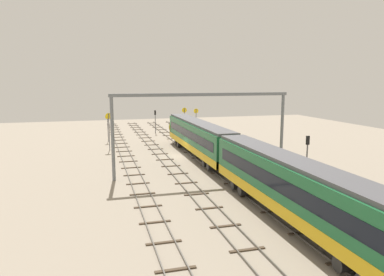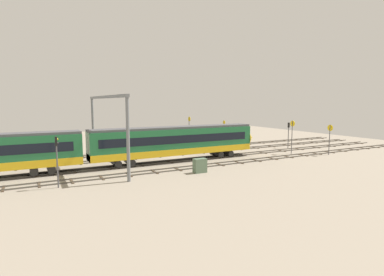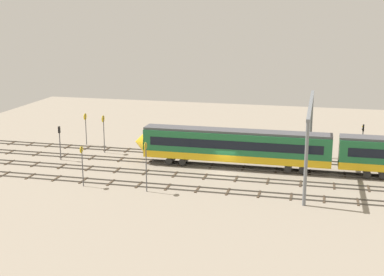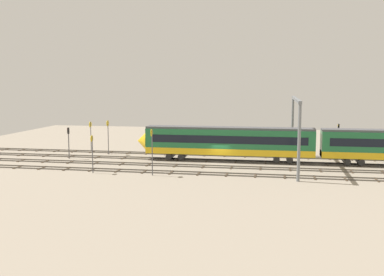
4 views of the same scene
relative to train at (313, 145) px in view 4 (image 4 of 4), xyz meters
name	(u,v)px [view 4 (image 4 of 4)]	position (x,y,z in m)	size (l,w,h in m)	color
ground_plane	(220,164)	(12.83, 2.44, -2.66)	(100.06, 100.06, 0.00)	gray
track_near_foreground	(225,155)	(12.83, -4.87, -2.59)	(84.06, 2.40, 0.16)	#59544C
track_with_train	(222,161)	(12.83, 0.00, -2.59)	(84.06, 2.40, 0.16)	#59544C
track_middle	(217,167)	(12.83, 4.87, -2.59)	(84.06, 2.40, 0.16)	#59544C
track_second_far	(212,174)	(12.83, 9.74, -2.59)	(84.06, 2.40, 0.16)	#59544C
train	(313,145)	(0.00, 0.00, 0.00)	(50.40, 3.24, 4.80)	#1E6638
overhead_gantry	(296,115)	(2.62, 2.12, 4.33)	(0.40, 20.46, 9.22)	slate
speed_sign_near_foreground	(108,132)	(31.15, -2.99, 0.87)	(0.14, 0.96, 5.40)	#4C4C51
speed_sign_mid_trackside	(92,149)	(27.71, 11.63, 0.36)	(0.14, 0.80, 4.77)	#4C4C51
speed_sign_far_trackside	(91,131)	(35.56, -6.62, 0.55)	(0.14, 0.99, 4.82)	#4C4C51
speed_sign_distant_end	(152,146)	(19.98, 11.73, 0.99)	(0.14, 0.90, 5.70)	#4C4C51
signal_light_trackside_approach	(68,138)	(35.44, 2.01, 0.38)	(0.31, 0.32, 4.65)	#4C4C51
signal_light_trackside_departure	(338,136)	(-4.19, -6.87, 0.62)	(0.31, 0.32, 5.06)	#4C4C51
relay_cabinet	(237,148)	(11.29, -7.76, -1.81)	(1.57, 0.86, 1.70)	#597259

